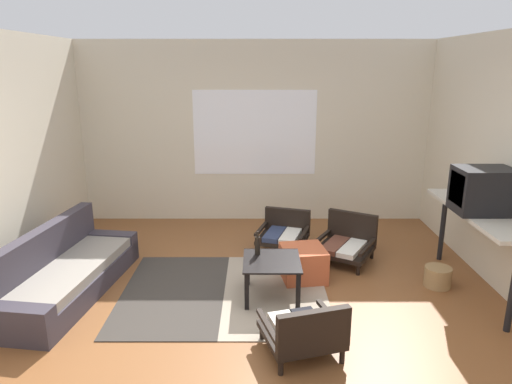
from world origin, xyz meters
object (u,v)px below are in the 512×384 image
Objects in this scene: armchair_striped_foreground at (305,331)px; glass_bottle at (258,245)px; couch at (65,274)px; crt_television at (484,190)px; clay_vase at (463,190)px; ottoman_orange at (304,263)px; coffee_table at (272,267)px; armchair_by_window at (285,232)px; console_shelf at (478,220)px; armchair_corner at (347,242)px; wicker_basket at (438,277)px.

armchair_striped_foreground is 1.26m from glass_bottle.
couch is 2.65m from armchair_striped_foreground.
crt_television reaches higher than clay_vase.
clay_vase reaches higher than ottoman_orange.
armchair_by_window reaches higher than coffee_table.
couch is 1.20× the size of console_shelf.
coffee_table reaches higher than ottoman_orange.
console_shelf is 6.02× the size of clay_vase.
armchair_corner is 1.53m from console_shelf.
clay_vase is (2.13, 0.57, 0.66)m from coffee_table.
armchair_striped_foreground reaches higher than coffee_table.
ottoman_orange is 1.64× the size of clay_vase.
coffee_table is at bearing -46.39° from glass_bottle.
coffee_table is 0.82× the size of armchair_striped_foreground.
armchair_by_window is 2.97× the size of glass_bottle.
armchair_striped_foreground is 2.37m from crt_television.
armchair_corner is 1.70m from crt_television.
coffee_table is 1.37m from armchair_corner.
crt_television is at bearing -90.40° from clay_vase.
armchair_corner is at bearing -24.65° from armchair_by_window.
armchair_corner reaches higher than armchair_striped_foreground.
coffee_table is 2.14× the size of wicker_basket.
couch is 7.26× the size of wicker_basket.
armchair_corner is (3.14, 0.88, 0.01)m from couch.
armchair_corner reaches higher than ottoman_orange.
ottoman_orange is at bearing -175.68° from clay_vase.
console_shelf is at bearing -14.67° from wicker_basket.
crt_television reaches higher than coffee_table.
armchair_corner is 1.83× the size of ottoman_orange.
coffee_table is 0.59m from ottoman_orange.
ottoman_orange is (2.55, 0.34, -0.04)m from couch.
glass_bottle is (-1.10, -0.82, 0.29)m from armchair_corner.
armchair_striped_foreground reaches higher than armchair_by_window.
console_shelf is at bearing 1.00° from couch.
armchair_corner reaches higher than coffee_table.
couch is 2.77× the size of armchair_striped_foreground.
coffee_table is 1.85m from wicker_basket.
coffee_table is at bearing -130.41° from ottoman_orange.
armchair_striped_foreground is at bearing -110.04° from armchair_corner.
console_shelf is (1.17, -0.80, 0.56)m from armchair_corner.
clay_vase is (4.31, 0.48, 0.78)m from couch.
armchair_by_window is 1.37× the size of crt_television.
coffee_table is at bearing -177.00° from crt_television.
wicker_basket is (0.87, -0.73, -0.12)m from armchair_corner.
clay_vase is 2.36m from glass_bottle.
crt_television reaches higher than glass_bottle.
wicker_basket is (1.97, 0.09, -0.41)m from glass_bottle.
crt_television is (1.89, 1.12, 0.90)m from armchair_striped_foreground.
armchair_striped_foreground reaches higher than wicker_basket.
armchair_by_window is 2.20m from clay_vase.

